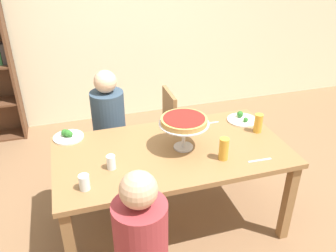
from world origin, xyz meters
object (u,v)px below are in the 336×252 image
(beer_glass_amber_short, at_px, (224,149))
(cutlery_knife_near, at_px, (260,160))
(beer_glass_amber_tall, at_px, (258,123))
(water_glass_clear_near, at_px, (84,182))
(deep_dish_pizza_stand, at_px, (184,123))
(salad_plate_near_diner, at_px, (68,135))
(diner_far_left, at_px, (110,137))
(chair_far_right, at_px, (180,127))
(water_glass_clear_far, at_px, (111,162))
(dining_table, at_px, (172,159))
(cutlery_fork_near, at_px, (209,123))
(salad_plate_far_diner, at_px, (242,119))

(beer_glass_amber_short, relative_size, cutlery_knife_near, 0.93)
(beer_glass_amber_tall, bearing_deg, water_glass_clear_near, -166.63)
(deep_dish_pizza_stand, xyz_separation_m, cutlery_knife_near, (0.47, -0.32, -0.21))
(beer_glass_amber_short, bearing_deg, salad_plate_near_diner, 149.20)
(diner_far_left, relative_size, chair_far_right, 1.32)
(cutlery_knife_near, bearing_deg, water_glass_clear_far, 170.71)
(deep_dish_pizza_stand, height_order, beer_glass_amber_tall, deep_dish_pizza_stand)
(beer_glass_amber_short, distance_m, water_glass_clear_near, 0.99)
(dining_table, height_order, water_glass_clear_near, water_glass_clear_near)
(salad_plate_near_diner, bearing_deg, cutlery_fork_near, -5.12)
(beer_glass_amber_tall, bearing_deg, deep_dish_pizza_stand, -175.14)
(salad_plate_near_diner, distance_m, salad_plate_far_diner, 1.47)
(chair_far_right, height_order, beer_glass_amber_short, beer_glass_amber_short)
(diner_far_left, relative_size, cutlery_knife_near, 6.39)
(salad_plate_near_diner, relative_size, beer_glass_amber_short, 1.42)
(salad_plate_near_diner, height_order, water_glass_clear_far, water_glass_clear_far)
(deep_dish_pizza_stand, relative_size, salad_plate_near_diner, 1.56)
(chair_far_right, xyz_separation_m, cutlery_knife_near, (0.24, -1.08, 0.26))
(dining_table, relative_size, chair_far_right, 2.02)
(beer_glass_amber_short, bearing_deg, salad_plate_far_diner, 50.55)
(diner_far_left, relative_size, water_glass_clear_far, 11.27)
(beer_glass_amber_tall, bearing_deg, water_glass_clear_far, -172.38)
(cutlery_fork_near, bearing_deg, salad_plate_far_diner, 172.49)
(dining_table, height_order, chair_far_right, chair_far_right)
(deep_dish_pizza_stand, bearing_deg, water_glass_clear_near, -159.69)
(water_glass_clear_far, bearing_deg, cutlery_fork_near, 24.39)
(diner_far_left, height_order, chair_far_right, diner_far_left)
(deep_dish_pizza_stand, relative_size, cutlery_knife_near, 2.08)
(salad_plate_far_diner, bearing_deg, salad_plate_near_diner, 174.74)
(cutlery_fork_near, bearing_deg, dining_table, 33.31)
(salad_plate_near_diner, bearing_deg, diner_far_left, 42.30)
(dining_table, height_order, diner_far_left, diner_far_left)
(diner_far_left, bearing_deg, dining_table, 26.72)
(salad_plate_far_diner, bearing_deg, chair_far_right, 129.44)
(beer_glass_amber_short, bearing_deg, chair_far_right, 89.64)
(chair_far_right, bearing_deg, beer_glass_amber_tall, 31.48)
(salad_plate_far_diner, distance_m, water_glass_clear_far, 1.26)
(salad_plate_near_diner, bearing_deg, cutlery_knife_near, -29.29)
(diner_far_left, xyz_separation_m, water_glass_clear_far, (-0.10, -0.85, 0.30))
(water_glass_clear_near, distance_m, cutlery_fork_near, 1.25)
(deep_dish_pizza_stand, distance_m, beer_glass_amber_tall, 0.68)
(diner_far_left, distance_m, beer_glass_amber_short, 1.23)
(dining_table, xyz_separation_m, diner_far_left, (-0.37, 0.74, -0.16))
(chair_far_right, height_order, deep_dish_pizza_stand, deep_dish_pizza_stand)
(chair_far_right, distance_m, water_glass_clear_far, 1.22)
(salad_plate_far_diner, bearing_deg, dining_table, -159.59)
(beer_glass_amber_short, bearing_deg, dining_table, 144.57)
(cutlery_fork_near, bearing_deg, cutlery_knife_near, 100.26)
(chair_far_right, bearing_deg, diner_far_left, -88.48)
(salad_plate_near_diner, bearing_deg, water_glass_clear_near, -84.24)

